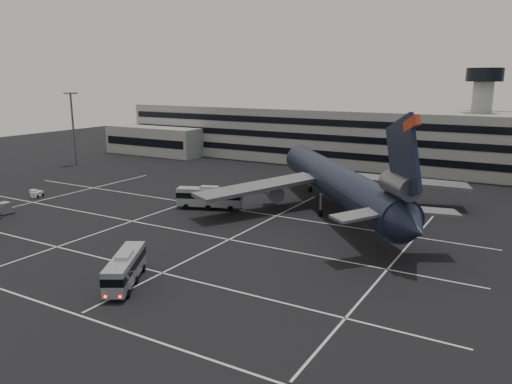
# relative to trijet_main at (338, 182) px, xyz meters

# --- Properties ---
(ground) EXTENTS (260.00, 260.00, 0.00)m
(ground) POSITION_rel_trijet_main_xyz_m (-19.70, -24.67, -5.25)
(ground) COLOR black
(ground) RESTS_ON ground
(lane_markings) EXTENTS (90.00, 55.62, 0.01)m
(lane_markings) POSITION_rel_trijet_main_xyz_m (-18.75, -23.95, -5.24)
(lane_markings) COLOR silver
(lane_markings) RESTS_ON ground
(terminal) EXTENTS (125.00, 26.00, 24.00)m
(terminal) POSITION_rel_trijet_main_xyz_m (-22.64, 46.47, 1.68)
(terminal) COLOR gray
(terminal) RESTS_ON ground
(hills) EXTENTS (352.00, 180.00, 44.00)m
(hills) POSITION_rel_trijet_main_xyz_m (-1.71, 145.33, -17.32)
(hills) COLOR #38332B
(hills) RESTS_ON ground
(lightpole_left) EXTENTS (2.40, 2.40, 18.28)m
(lightpole_left) POSITION_rel_trijet_main_xyz_m (-74.70, 10.33, 6.57)
(lightpole_left) COLOR slate
(lightpole_left) RESTS_ON ground
(trijet_main) EXTENTS (41.80, 47.49, 18.08)m
(trijet_main) POSITION_rel_trijet_main_xyz_m (0.00, 0.00, 0.00)
(trijet_main) COLOR black
(trijet_main) RESTS_ON ground
(bus_near) EXTENTS (7.00, 9.84, 3.53)m
(bus_near) POSITION_rel_trijet_main_xyz_m (-9.02, -39.04, -3.32)
(bus_near) COLOR gray
(bus_near) RESTS_ON ground
(bus_far) EXTENTS (11.23, 6.41, 3.90)m
(bus_far) POSITION_rel_trijet_main_xyz_m (-19.68, -8.30, -3.11)
(bus_far) COLOR gray
(bus_far) RESTS_ON ground
(tug_a) EXTENTS (2.19, 2.69, 1.51)m
(tug_a) POSITION_rel_trijet_main_xyz_m (-52.47, -17.74, -4.58)
(tug_a) COLOR silver
(tug_a) RESTS_ON ground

